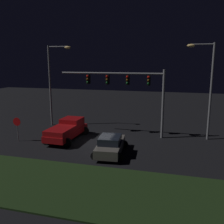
{
  "coord_description": "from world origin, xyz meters",
  "views": [
    {
      "loc": [
        6.82,
        -20.89,
        7.22
      ],
      "look_at": [
        1.11,
        0.44,
        2.73
      ],
      "focal_mm": 39.96,
      "sensor_mm": 36.0,
      "label": 1
    }
  ],
  "objects_px": {
    "stop_sign": "(17,125)",
    "traffic_signal_gantry": "(128,85)",
    "pickup_truck": "(67,129)",
    "car_sedan": "(110,145)",
    "street_lamp_left": "(54,77)",
    "street_lamp_right": "(207,81)"
  },
  "relations": [
    {
      "from": "traffic_signal_gantry",
      "to": "stop_sign",
      "type": "relative_size",
      "value": 4.63
    },
    {
      "from": "car_sedan",
      "to": "pickup_truck",
      "type": "bearing_deg",
      "value": 56.0
    },
    {
      "from": "traffic_signal_gantry",
      "to": "street_lamp_left",
      "type": "bearing_deg",
      "value": 168.52
    },
    {
      "from": "car_sedan",
      "to": "street_lamp_left",
      "type": "bearing_deg",
      "value": 44.69
    },
    {
      "from": "pickup_truck",
      "to": "traffic_signal_gantry",
      "type": "xyz_separation_m",
      "value": [
        5.24,
        2.63,
        4.03
      ]
    },
    {
      "from": "pickup_truck",
      "to": "car_sedan",
      "type": "height_order",
      "value": "pickup_truck"
    },
    {
      "from": "street_lamp_left",
      "to": "stop_sign",
      "type": "relative_size",
      "value": 4.01
    },
    {
      "from": "stop_sign",
      "to": "traffic_signal_gantry",
      "type": "bearing_deg",
      "value": 25.42
    },
    {
      "from": "street_lamp_left",
      "to": "street_lamp_right",
      "type": "distance_m",
      "value": 15.9
    },
    {
      "from": "pickup_truck",
      "to": "car_sedan",
      "type": "bearing_deg",
      "value": -116.98
    },
    {
      "from": "pickup_truck",
      "to": "street_lamp_left",
      "type": "height_order",
      "value": "street_lamp_left"
    },
    {
      "from": "pickup_truck",
      "to": "traffic_signal_gantry",
      "type": "distance_m",
      "value": 7.11
    },
    {
      "from": "traffic_signal_gantry",
      "to": "street_lamp_left",
      "type": "xyz_separation_m",
      "value": [
        -8.74,
        1.78,
        0.54
      ]
    },
    {
      "from": "street_lamp_left",
      "to": "street_lamp_right",
      "type": "height_order",
      "value": "street_lamp_left"
    },
    {
      "from": "street_lamp_right",
      "to": "stop_sign",
      "type": "distance_m",
      "value": 17.7
    },
    {
      "from": "street_lamp_left",
      "to": "stop_sign",
      "type": "xyz_separation_m",
      "value": [
        -0.62,
        -6.22,
        -4.01
      ]
    },
    {
      "from": "traffic_signal_gantry",
      "to": "pickup_truck",
      "type": "bearing_deg",
      "value": -153.39
    },
    {
      "from": "car_sedan",
      "to": "street_lamp_right",
      "type": "relative_size",
      "value": 0.51
    },
    {
      "from": "street_lamp_left",
      "to": "car_sedan",
      "type": "bearing_deg",
      "value": -40.12
    },
    {
      "from": "car_sedan",
      "to": "traffic_signal_gantry",
      "type": "relative_size",
      "value": 0.44
    },
    {
      "from": "pickup_truck",
      "to": "street_lamp_left",
      "type": "bearing_deg",
      "value": 40.3
    },
    {
      "from": "car_sedan",
      "to": "street_lamp_right",
      "type": "distance_m",
      "value": 10.67
    }
  ]
}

